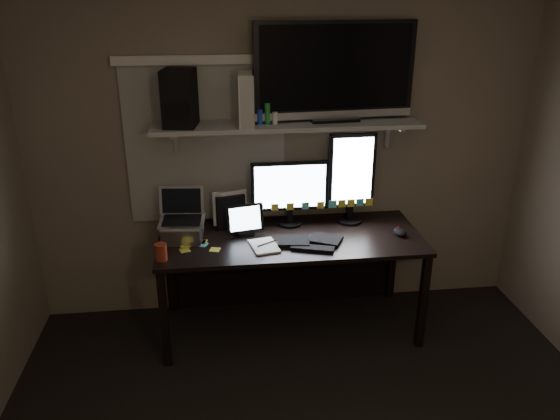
{
  "coord_description": "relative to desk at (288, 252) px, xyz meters",
  "views": [
    {
      "loc": [
        -0.48,
        -1.94,
        2.31
      ],
      "look_at": [
        -0.09,
        1.25,
        1.0
      ],
      "focal_mm": 35.0,
      "sensor_mm": 36.0,
      "label": 1
    }
  ],
  "objects": [
    {
      "name": "back_wall",
      "position": [
        0.0,
        0.25,
        0.7
      ],
      "size": [
        3.6,
        0.0,
        3.6
      ],
      "primitive_type": "plane",
      "rotation": [
        1.57,
        0.0,
        0.0
      ],
      "color": "#736252",
      "rests_on": "floor"
    },
    {
      "name": "window_blinds",
      "position": [
        -0.55,
        0.24,
        0.75
      ],
      "size": [
        1.1,
        0.02,
        1.1
      ],
      "primitive_type": "cube",
      "color": "#B7B4A4",
      "rests_on": "back_wall"
    },
    {
      "name": "desk",
      "position": [
        0.0,
        0.0,
        0.0
      ],
      "size": [
        1.8,
        0.75,
        0.73
      ],
      "color": "black",
      "rests_on": "floor"
    },
    {
      "name": "wall_shelf",
      "position": [
        0.0,
        0.08,
        0.91
      ],
      "size": [
        1.8,
        0.35,
        0.03
      ],
      "primitive_type": "cube",
      "color": "#A0A09C",
      "rests_on": "back_wall"
    },
    {
      "name": "monitor_landscape",
      "position": [
        0.02,
        0.09,
        0.42
      ],
      "size": [
        0.55,
        0.06,
        0.48
      ],
      "primitive_type": "cube",
      "rotation": [
        0.0,
        0.0,
        0.01
      ],
      "color": "black",
      "rests_on": "desk"
    },
    {
      "name": "monitor_portrait",
      "position": [
        0.46,
        0.09,
        0.51
      ],
      "size": [
        0.34,
        0.08,
        0.67
      ],
      "primitive_type": "cube",
      "rotation": [
        0.0,
        0.0,
        0.04
      ],
      "color": "black",
      "rests_on": "desk"
    },
    {
      "name": "keyboard",
      "position": [
        0.11,
        -0.23,
        0.19
      ],
      "size": [
        0.46,
        0.29,
        0.03
      ],
      "primitive_type": "cube",
      "rotation": [
        0.0,
        0.0,
        -0.31
      ],
      "color": "black",
      "rests_on": "desk"
    },
    {
      "name": "mouse",
      "position": [
        0.75,
        -0.19,
        0.2
      ],
      "size": [
        0.08,
        0.13,
        0.04
      ],
      "primitive_type": "ellipsoid",
      "rotation": [
        0.0,
        0.0,
        0.04
      ],
      "color": "black",
      "rests_on": "desk"
    },
    {
      "name": "notepad",
      "position": [
        -0.19,
        -0.26,
        0.18
      ],
      "size": [
        0.21,
        0.26,
        0.01
      ],
      "primitive_type": "cube",
      "rotation": [
        0.0,
        0.0,
        0.19
      ],
      "color": "silver",
      "rests_on": "desk"
    },
    {
      "name": "tablet",
      "position": [
        -0.31,
        -0.05,
        0.29
      ],
      "size": [
        0.27,
        0.16,
        0.22
      ],
      "primitive_type": "cube",
      "rotation": [
        0.0,
        0.0,
        0.2
      ],
      "color": "black",
      "rests_on": "desk"
    },
    {
      "name": "file_sorter",
      "position": [
        -0.4,
        0.1,
        0.31
      ],
      "size": [
        0.22,
        0.14,
        0.26
      ],
      "primitive_type": "cube",
      "rotation": [
        0.0,
        0.0,
        0.28
      ],
      "color": "black",
      "rests_on": "desk"
    },
    {
      "name": "laptop",
      "position": [
        -0.73,
        -0.09,
        0.35
      ],
      "size": [
        0.32,
        0.27,
        0.34
      ],
      "primitive_type": "cube",
      "rotation": [
        0.0,
        0.0,
        -0.1
      ],
      "color": "silver",
      "rests_on": "desk"
    },
    {
      "name": "cup",
      "position": [
        -0.85,
        -0.37,
        0.23
      ],
      "size": [
        0.08,
        0.08,
        0.11
      ],
      "primitive_type": "cylinder",
      "rotation": [
        0.0,
        0.0,
        -0.05
      ],
      "color": "maroon",
      "rests_on": "desk"
    },
    {
      "name": "sticky_notes",
      "position": [
        -0.58,
        -0.19,
        0.18
      ],
      "size": [
        0.29,
        0.22,
        0.0
      ],
      "primitive_type": null,
      "rotation": [
        0.0,
        0.0,
        -0.06
      ],
      "color": "gold",
      "rests_on": "desk"
    },
    {
      "name": "tv",
      "position": [
        0.32,
        0.11,
        1.25
      ],
      "size": [
        1.09,
        0.27,
        0.65
      ],
      "primitive_type": "cube",
      "rotation": [
        0.0,
        0.0,
        0.07
      ],
      "color": "black",
      "rests_on": "wall_shelf"
    },
    {
      "name": "game_console",
      "position": [
        -0.27,
        0.06,
        1.09
      ],
      "size": [
        0.11,
        0.29,
        0.34
      ],
      "primitive_type": "cube",
      "rotation": [
        0.0,
        0.0,
        -0.08
      ],
      "color": "silver",
      "rests_on": "wall_shelf"
    },
    {
      "name": "speaker",
      "position": [
        -0.7,
        0.06,
        1.11
      ],
      "size": [
        0.23,
        0.27,
        0.36
      ],
      "primitive_type": "cube",
      "rotation": [
        0.0,
        0.0,
        -0.15
      ],
      "color": "black",
      "rests_on": "wall_shelf"
    },
    {
      "name": "bottles",
      "position": [
        -0.16,
        0.04,
        1.0
      ],
      "size": [
        0.23,
        0.11,
        0.14
      ],
      "primitive_type": null,
      "rotation": [
        0.0,
        0.0,
        -0.27
      ],
      "color": "#A50F0C",
      "rests_on": "wall_shelf"
    }
  ]
}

